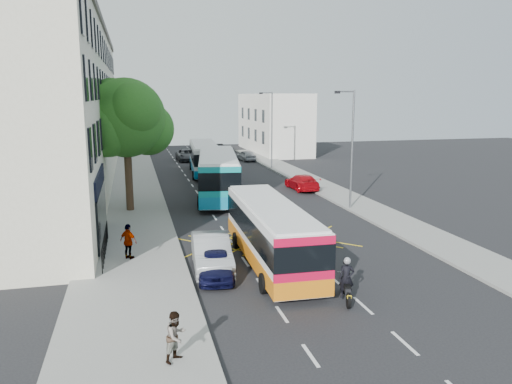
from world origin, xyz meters
TOP-DOWN VIEW (x-y plane):
  - ground at (0.00, 0.00)m, footprint 120.00×120.00m
  - pavement_left at (-8.50, 15.00)m, footprint 5.00×70.00m
  - pavement_right at (7.50, 15.00)m, footprint 3.00×70.00m
  - terrace_main at (-14.00, 24.49)m, footprint 8.30×45.00m
  - terrace_far at (-14.00, 55.00)m, footprint 8.00×20.00m
  - building_right at (11.00, 48.00)m, footprint 6.00×18.00m
  - street_tree at (-8.51, 14.97)m, footprint 6.30×5.70m
  - lamp_near at (6.20, 12.00)m, footprint 1.45×0.15m
  - lamp_far at (6.20, 32.00)m, footprint 1.45×0.15m
  - railings at (-9.70, 5.30)m, footprint 0.08×5.60m
  - bus_near at (-2.09, 2.43)m, footprint 2.77×10.31m
  - bus_mid at (-1.86, 18.35)m, footprint 4.60×12.46m
  - bus_far at (-1.19, 30.38)m, footprint 3.39×11.16m
  - motorbike at (-0.45, -2.43)m, footprint 0.76×1.94m
  - parked_car_blue at (-4.90, 1.33)m, footprint 1.99×3.91m
  - parked_car_silver at (-4.90, 2.47)m, footprint 1.94×4.80m
  - red_hatchback at (5.50, 19.83)m, footprint 1.97×4.57m
  - distant_car_grey at (-1.82, 41.13)m, footprint 2.41×4.98m
  - distant_car_silver at (5.17, 39.30)m, footprint 1.97×3.94m
  - distant_car_dark at (3.19, 48.65)m, footprint 1.48×3.85m
  - pedestrian_near at (-7.21, -5.55)m, footprint 0.93×0.93m
  - pedestrian_far at (-8.56, 4.35)m, footprint 1.01×0.98m

SIDE VIEW (x-z plane):
  - ground at x=0.00m, z-range 0.00..0.00m
  - pavement_left at x=-8.50m, z-range 0.00..0.15m
  - pavement_right at x=7.50m, z-range 0.00..0.15m
  - distant_car_dark at x=3.19m, z-range 0.00..1.25m
  - parked_car_blue at x=-4.90m, z-range 0.00..1.28m
  - distant_car_silver at x=5.17m, z-range 0.00..1.29m
  - red_hatchback at x=5.50m, z-range 0.00..1.31m
  - distant_car_grey at x=-1.82m, z-range 0.00..1.37m
  - railings at x=-9.70m, z-range 0.15..1.29m
  - parked_car_silver at x=-4.90m, z-range 0.00..1.55m
  - motorbike at x=-0.45m, z-range -0.05..1.71m
  - pedestrian_near at x=-7.21m, z-range 0.15..1.67m
  - pedestrian_far at x=-8.56m, z-range 0.15..1.85m
  - bus_near at x=-2.09m, z-range 0.08..2.96m
  - bus_far at x=-1.19m, z-range 0.08..3.17m
  - bus_mid at x=-1.86m, z-range 0.09..3.52m
  - building_right at x=11.00m, z-range 0.00..8.00m
  - lamp_near at x=6.20m, z-range 0.62..8.62m
  - lamp_far at x=6.20m, z-range 0.62..8.62m
  - terrace_far at x=-14.00m, z-range 0.00..10.00m
  - street_tree at x=-8.51m, z-range 1.89..10.69m
  - terrace_main at x=-14.00m, z-range 0.01..13.51m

